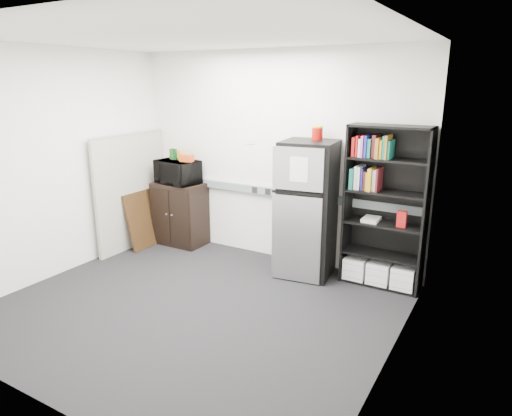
# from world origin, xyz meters

# --- Properties ---
(floor) EXTENTS (4.00, 4.00, 0.00)m
(floor) POSITION_xyz_m (0.00, 0.00, 0.00)
(floor) COLOR black
(floor) RESTS_ON ground
(wall_back) EXTENTS (4.00, 0.02, 2.70)m
(wall_back) POSITION_xyz_m (0.00, 1.75, 1.35)
(wall_back) COLOR white
(wall_back) RESTS_ON floor
(wall_right) EXTENTS (0.02, 3.50, 2.70)m
(wall_right) POSITION_xyz_m (2.00, 0.00, 1.35)
(wall_right) COLOR white
(wall_right) RESTS_ON floor
(wall_left) EXTENTS (0.02, 3.50, 2.70)m
(wall_left) POSITION_xyz_m (-2.00, 0.00, 1.35)
(wall_left) COLOR white
(wall_left) RESTS_ON floor
(ceiling) EXTENTS (4.00, 3.50, 0.02)m
(ceiling) POSITION_xyz_m (0.00, 0.00, 2.70)
(ceiling) COLOR white
(ceiling) RESTS_ON wall_back
(electrical_raceway) EXTENTS (3.92, 0.05, 0.10)m
(electrical_raceway) POSITION_xyz_m (0.00, 1.72, 0.90)
(electrical_raceway) COLOR slate
(electrical_raceway) RESTS_ON wall_back
(wall_note) EXTENTS (0.14, 0.00, 0.10)m
(wall_note) POSITION_xyz_m (-0.35, 1.74, 1.55)
(wall_note) COLOR white
(wall_note) RESTS_ON wall_back
(bookshelf) EXTENTS (0.90, 0.34, 1.85)m
(bookshelf) POSITION_xyz_m (1.53, 1.57, 0.91)
(bookshelf) COLOR black
(bookshelf) RESTS_ON floor
(cubicle_partition) EXTENTS (0.06, 1.30, 1.62)m
(cubicle_partition) POSITION_xyz_m (-1.90, 1.08, 0.81)
(cubicle_partition) COLOR #A8A095
(cubicle_partition) RESTS_ON floor
(cabinet) EXTENTS (0.72, 0.48, 0.90)m
(cabinet) POSITION_xyz_m (-1.39, 1.50, 0.45)
(cabinet) COLOR black
(cabinet) RESTS_ON floor
(microwave) EXTENTS (0.65, 0.48, 0.33)m
(microwave) POSITION_xyz_m (-1.39, 1.48, 1.07)
(microwave) COLOR black
(microwave) RESTS_ON cabinet
(snack_box_a) EXTENTS (0.08, 0.07, 0.15)m
(snack_box_a) POSITION_xyz_m (-1.50, 1.52, 1.31)
(snack_box_a) COLOR #1E5618
(snack_box_a) RESTS_ON microwave
(snack_box_b) EXTENTS (0.08, 0.06, 0.15)m
(snack_box_b) POSITION_xyz_m (-1.47, 1.52, 1.31)
(snack_box_b) COLOR #0C3715
(snack_box_b) RESTS_ON microwave
(snack_box_c) EXTENTS (0.08, 0.07, 0.14)m
(snack_box_c) POSITION_xyz_m (-1.36, 1.52, 1.30)
(snack_box_c) COLOR #C39212
(snack_box_c) RESTS_ON microwave
(snack_bag) EXTENTS (0.19, 0.13, 0.10)m
(snack_bag) POSITION_xyz_m (-1.20, 1.47, 1.28)
(snack_bag) COLOR #C84314
(snack_bag) RESTS_ON microwave
(refrigerator) EXTENTS (0.69, 0.72, 1.64)m
(refrigerator) POSITION_xyz_m (0.64, 1.42, 0.82)
(refrigerator) COLOR black
(refrigerator) RESTS_ON floor
(coffee_can) EXTENTS (0.13, 0.13, 0.18)m
(coffee_can) POSITION_xyz_m (0.68, 1.55, 1.73)
(coffee_can) COLOR #990C07
(coffee_can) RESTS_ON refrigerator
(framed_poster) EXTENTS (0.20, 0.63, 0.80)m
(framed_poster) POSITION_xyz_m (-1.77, 1.16, 0.40)
(framed_poster) COLOR black
(framed_poster) RESTS_ON floor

